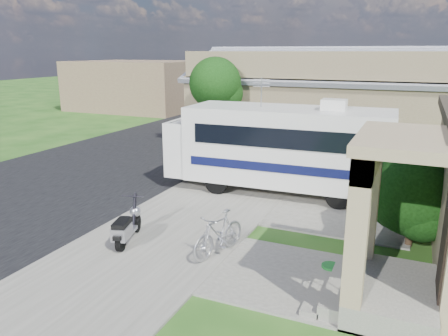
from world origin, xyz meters
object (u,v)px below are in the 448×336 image
at_px(pickup_truck, 211,125).
at_px(garden_hose, 330,270).
at_px(motorhome, 279,145).
at_px(shrub, 418,188).
at_px(bicycle, 219,236).
at_px(scooter, 127,227).
at_px(van, 250,106).

relative_size(pickup_truck, garden_hose, 13.16).
bearing_deg(garden_hose, pickup_truck, 124.84).
bearing_deg(garden_hose, motorhome, 118.40).
relative_size(shrub, bicycle, 1.69).
relative_size(motorhome, scooter, 4.64).
relative_size(shrub, van, 0.46).
distance_m(motorhome, garden_hose, 6.10).
relative_size(scooter, pickup_truck, 0.31).
xyz_separation_m(scooter, garden_hose, (5.04, 0.58, -0.40)).
xyz_separation_m(bicycle, van, (-7.02, 20.99, 0.41)).
bearing_deg(scooter, pickup_truck, 90.42).
bearing_deg(garden_hose, bicycle, -175.55).
distance_m(pickup_truck, van, 7.56).
bearing_deg(motorhome, bicycle, -90.85).
relative_size(bicycle, pickup_truck, 0.33).
bearing_deg(motorhome, scooter, -113.79).
height_order(motorhome, shrub, motorhome).
xyz_separation_m(van, garden_hose, (9.66, -20.79, -0.85)).
xyz_separation_m(motorhome, shrub, (4.42, -2.84, -0.15)).
bearing_deg(bicycle, van, 124.38).
relative_size(pickup_truck, van, 0.83).
height_order(bicycle, pickup_truck, pickup_truck).
height_order(shrub, van, shrub).
distance_m(van, garden_hose, 22.94).
bearing_deg(bicycle, scooter, -155.22).
height_order(shrub, bicycle, shrub).
height_order(bicycle, garden_hose, bicycle).
bearing_deg(scooter, motorhome, 52.35).
bearing_deg(pickup_truck, motorhome, 129.45).
bearing_deg(van, motorhome, -75.74).
xyz_separation_m(shrub, pickup_truck, (-10.84, 10.90, -0.78)).
relative_size(motorhome, van, 1.19).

